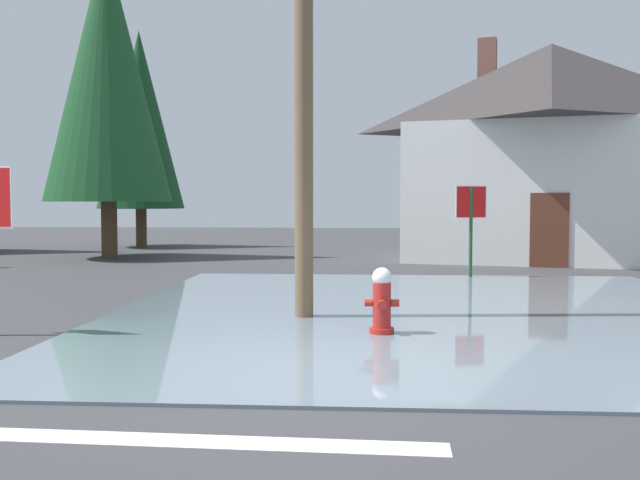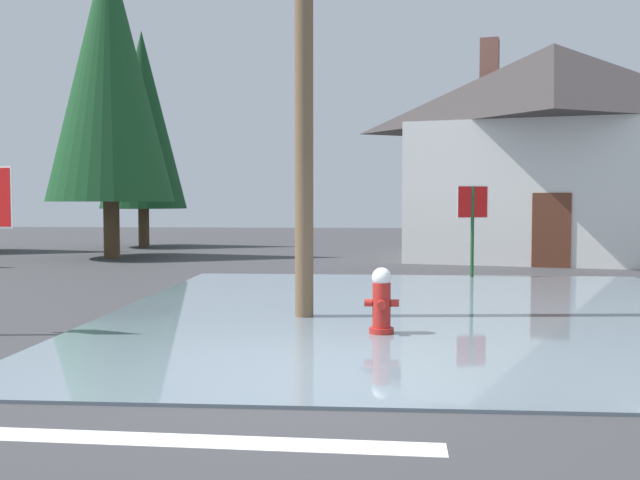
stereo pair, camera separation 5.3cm
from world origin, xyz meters
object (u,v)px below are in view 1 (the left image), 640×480
(fire_hydrant, at_px, (382,302))
(pine_tree_tall_left, at_px, (140,120))
(house, at_px, (550,147))
(pine_tree_short_left, at_px, (107,72))
(stop_sign_far, at_px, (471,212))

(fire_hydrant, bearing_deg, pine_tree_tall_left, 116.73)
(fire_hydrant, distance_m, pine_tree_tall_left, 20.39)
(fire_hydrant, relative_size, house, 0.09)
(pine_tree_tall_left, xyz_separation_m, pine_tree_short_left, (0.68, -5.29, 0.89))
(pine_tree_tall_left, distance_m, pine_tree_short_left, 5.41)
(house, bearing_deg, pine_tree_short_left, -176.42)
(fire_hydrant, distance_m, house, 14.72)
(stop_sign_far, distance_m, pine_tree_tall_left, 15.70)
(stop_sign_far, bearing_deg, house, 61.97)
(stop_sign_far, height_order, pine_tree_short_left, pine_tree_short_left)
(pine_tree_tall_left, bearing_deg, pine_tree_short_left, -82.68)
(fire_hydrant, distance_m, pine_tree_short_left, 15.90)
(house, relative_size, pine_tree_tall_left, 1.23)
(fire_hydrant, height_order, pine_tree_tall_left, pine_tree_tall_left)
(fire_hydrant, distance_m, stop_sign_far, 7.62)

